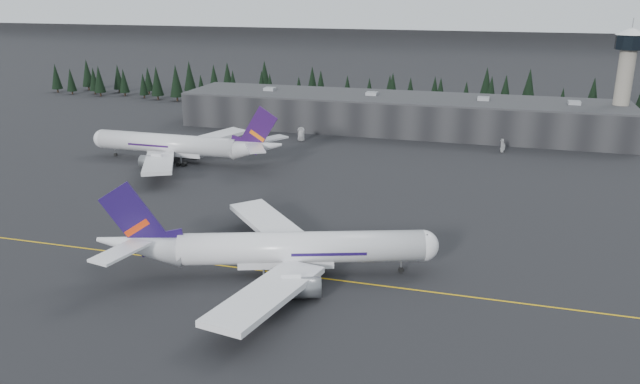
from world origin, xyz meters
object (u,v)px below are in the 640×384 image
(control_tower, at_px, (625,73))
(jet_parked, at_px, (184,145))
(gse_vehicle_a, at_px, (301,139))
(jet_main, at_px, (272,249))
(terminal, at_px, (398,113))
(gse_vehicle_b, at_px, (503,150))

(control_tower, xyz_separation_m, jet_parked, (-129.97, -64.88, -18.20))
(gse_vehicle_a, bearing_deg, jet_main, -75.54)
(jet_main, xyz_separation_m, jet_parked, (-52.37, 66.12, 0.04))
(terminal, xyz_separation_m, gse_vehicle_a, (-29.07, -26.29, -5.62))
(control_tower, height_order, gse_vehicle_a, control_tower)
(control_tower, relative_size, gse_vehicle_b, 8.37)
(gse_vehicle_b, bearing_deg, terminal, -127.19)
(control_tower, xyz_separation_m, gse_vehicle_a, (-104.07, -29.29, -22.73))
(jet_parked, distance_m, gse_vehicle_b, 100.47)
(jet_main, bearing_deg, terminal, 70.68)
(jet_main, xyz_separation_m, gse_vehicle_b, (40.32, 104.64, -4.40))
(terminal, bearing_deg, jet_parked, -131.62)
(control_tower, distance_m, jet_parked, 146.40)
(jet_main, relative_size, jet_parked, 0.97)
(jet_main, distance_m, jet_parked, 84.35)
(gse_vehicle_a, bearing_deg, gse_vehicle_b, 2.38)
(gse_vehicle_b, bearing_deg, control_tower, 119.86)
(terminal, relative_size, gse_vehicle_b, 35.52)
(control_tower, bearing_deg, terminal, -177.71)
(jet_main, bearing_deg, gse_vehicle_a, 86.43)
(terminal, xyz_separation_m, jet_main, (-2.60, -128.01, -1.13))
(gse_vehicle_b, bearing_deg, jet_main, -26.48)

